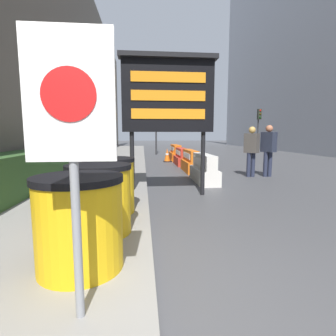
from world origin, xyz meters
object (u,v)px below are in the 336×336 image
(jersey_barrier_white, at_px, (204,170))
(traffic_cone_near, at_px, (167,155))
(traffic_cone_far, at_px, (172,153))
(traffic_cone_mid, at_px, (174,156))
(pedestrian_passerby, at_px, (268,146))
(barrel_drum_foreground, at_px, (80,222))
(barrel_drum_back, at_px, (109,185))
(warning_sign, at_px, (71,122))
(jersey_barrier_orange_near, at_px, (190,162))
(barrel_drum_middle, at_px, (99,199))
(jersey_barrier_red_striped, at_px, (182,158))
(jersey_barrier_orange_far, at_px, (176,153))
(traffic_light_near_curb, at_px, (156,112))
(message_board, at_px, (168,96))
(pedestrian_worker, at_px, (251,147))
(traffic_light_far_side, at_px, (259,121))

(jersey_barrier_white, relative_size, traffic_cone_near, 2.51)
(jersey_barrier_white, xyz_separation_m, traffic_cone_far, (-0.03, 8.48, -0.09))
(traffic_cone_mid, xyz_separation_m, pedestrian_passerby, (2.61, -5.25, 0.71))
(barrel_drum_foreground, relative_size, barrel_drum_back, 1.00)
(barrel_drum_foreground, xyz_separation_m, warning_sign, (0.15, -0.72, 0.90))
(barrel_drum_foreground, height_order, jersey_barrier_orange_near, barrel_drum_foreground)
(barrel_drum_middle, xyz_separation_m, jersey_barrier_red_striped, (2.41, 8.90, -0.26))
(warning_sign, xyz_separation_m, jersey_barrier_orange_near, (2.29, 8.24, -1.14))
(pedestrian_passerby, bearing_deg, barrel_drum_middle, 108.51)
(jersey_barrier_red_striped, distance_m, traffic_cone_mid, 1.51)
(jersey_barrier_orange_far, bearing_deg, traffic_light_near_curb, 101.98)
(jersey_barrier_red_striped, bearing_deg, jersey_barrier_white, -90.00)
(message_board, bearing_deg, jersey_barrier_white, 52.83)
(jersey_barrier_red_striped, height_order, pedestrian_worker, pedestrian_worker)
(barrel_drum_foreground, height_order, pedestrian_worker, pedestrian_worker)
(barrel_drum_foreground, height_order, traffic_light_far_side, traffic_light_far_side)
(jersey_barrier_orange_far, height_order, traffic_cone_far, jersey_barrier_orange_far)
(jersey_barrier_red_striped, relative_size, traffic_cone_mid, 2.79)
(warning_sign, xyz_separation_m, traffic_light_near_curb, (1.41, 16.99, 1.51))
(traffic_cone_mid, bearing_deg, jersey_barrier_orange_far, 76.19)
(jersey_barrier_white, distance_m, jersey_barrier_orange_near, 2.29)
(barrel_drum_middle, height_order, pedestrian_passerby, pedestrian_passerby)
(warning_sign, xyz_separation_m, jersey_barrier_orange_far, (2.29, 12.85, -1.14))
(barrel_drum_foreground, height_order, message_board, message_board)
(barrel_drum_foreground, distance_m, traffic_cone_mid, 11.53)
(traffic_cone_mid, height_order, pedestrian_passerby, pedestrian_passerby)
(barrel_drum_back, bearing_deg, traffic_cone_mid, 77.01)
(warning_sign, height_order, traffic_cone_far, warning_sign)
(barrel_drum_foreground, xyz_separation_m, traffic_cone_near, (1.88, 11.31, -0.27))
(traffic_light_near_curb, bearing_deg, barrel_drum_middle, -95.68)
(jersey_barrier_orange_far, bearing_deg, warning_sign, -100.10)
(barrel_drum_foreground, bearing_deg, traffic_light_near_curb, 84.51)
(traffic_light_near_curb, bearing_deg, traffic_cone_mid, -82.25)
(barrel_drum_back, height_order, traffic_light_near_curb, traffic_light_near_curb)
(jersey_barrier_white, relative_size, traffic_cone_far, 3.09)
(warning_sign, bearing_deg, traffic_cone_near, 81.80)
(warning_sign, distance_m, traffic_cone_near, 12.20)
(barrel_drum_back, distance_m, jersey_barrier_orange_far, 10.59)
(jersey_barrier_orange_near, height_order, traffic_light_near_curb, traffic_light_near_curb)
(jersey_barrier_red_striped, bearing_deg, traffic_cone_mid, 97.72)
(barrel_drum_back, distance_m, jersey_barrier_white, 4.18)
(traffic_cone_mid, distance_m, pedestrian_passerby, 5.90)
(jersey_barrier_white, bearing_deg, warning_sign, -111.03)
(traffic_light_near_curb, bearing_deg, traffic_cone_near, -86.31)
(traffic_cone_mid, bearing_deg, jersey_barrier_white, -88.09)
(traffic_light_far_side, bearing_deg, traffic_cone_near, -139.13)
(message_board, xyz_separation_m, jersey_barrier_white, (1.26, 1.66, -1.94))
(traffic_cone_mid, relative_size, traffic_light_near_curb, 0.16)
(warning_sign, height_order, traffic_light_far_side, traffic_light_far_side)
(barrel_drum_middle, distance_m, jersey_barrier_orange_far, 11.48)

